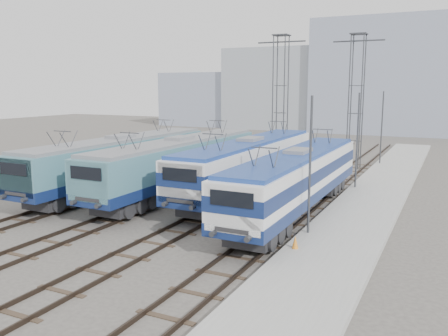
% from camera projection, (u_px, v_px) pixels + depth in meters
% --- Properties ---
extents(ground, '(160.00, 160.00, 0.00)m').
position_uv_depth(ground, '(141.00, 227.00, 25.38)').
color(ground, '#514C47').
extents(platform, '(4.00, 70.00, 0.30)m').
position_uv_depth(platform, '(363.00, 211.00, 28.02)').
color(platform, '#9E9E99').
rests_on(platform, ground).
extents(locomotive_far_left, '(2.94, 18.59, 3.50)m').
position_uv_depth(locomotive_far_left, '(119.00, 159.00, 33.97)').
color(locomotive_far_left, navy).
rests_on(locomotive_far_left, ground).
extents(locomotive_center_left, '(2.96, 18.70, 3.52)m').
position_uv_depth(locomotive_center_left, '(179.00, 161.00, 32.69)').
color(locomotive_center_left, navy).
rests_on(locomotive_center_left, ground).
extents(locomotive_center_right, '(2.93, 18.56, 3.49)m').
position_uv_depth(locomotive_center_right, '(249.00, 161.00, 32.37)').
color(locomotive_center_right, navy).
rests_on(locomotive_center_right, ground).
extents(locomotive_far_right, '(2.84, 17.97, 3.38)m').
position_uv_depth(locomotive_far_right, '(297.00, 177.00, 27.26)').
color(locomotive_far_right, navy).
rests_on(locomotive_far_right, ground).
extents(catenary_tower_west, '(4.50, 1.20, 12.00)m').
position_uv_depth(catenary_tower_west, '(280.00, 95.00, 43.73)').
color(catenary_tower_west, '#3F4247').
rests_on(catenary_tower_west, ground).
extents(catenary_tower_east, '(4.50, 1.20, 12.00)m').
position_uv_depth(catenary_tower_east, '(356.00, 95.00, 42.68)').
color(catenary_tower_east, '#3F4247').
rests_on(catenary_tower_east, ground).
extents(mast_front, '(0.12, 0.12, 7.00)m').
position_uv_depth(mast_front, '(310.00, 169.00, 22.83)').
color(mast_front, '#3F4247').
rests_on(mast_front, ground).
extents(mast_mid, '(0.12, 0.12, 7.00)m').
position_uv_depth(mast_mid, '(357.00, 143.00, 33.45)').
color(mast_mid, '#3F4247').
rests_on(mast_mid, ground).
extents(mast_rear, '(0.12, 0.12, 7.00)m').
position_uv_depth(mast_rear, '(382.00, 129.00, 44.08)').
color(mast_rear, '#3F4247').
rests_on(mast_rear, ground).
extents(safety_cone, '(0.29, 0.29, 0.58)m').
position_uv_depth(safety_cone, '(295.00, 242.00, 21.04)').
color(safety_cone, orange).
rests_on(safety_cone, platform).
extents(building_west, '(18.00, 12.00, 14.00)m').
position_uv_depth(building_west, '(281.00, 89.00, 85.14)').
color(building_west, '#979EA8').
rests_on(building_west, ground).
extents(building_center, '(22.00, 14.00, 18.00)m').
position_uv_depth(building_center, '(386.00, 77.00, 77.01)').
color(building_center, '#8F98AF').
rests_on(building_center, ground).
extents(building_far_west, '(14.00, 10.00, 10.00)m').
position_uv_depth(building_far_west, '(203.00, 99.00, 92.41)').
color(building_far_west, '#8F98AF').
rests_on(building_far_west, ground).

